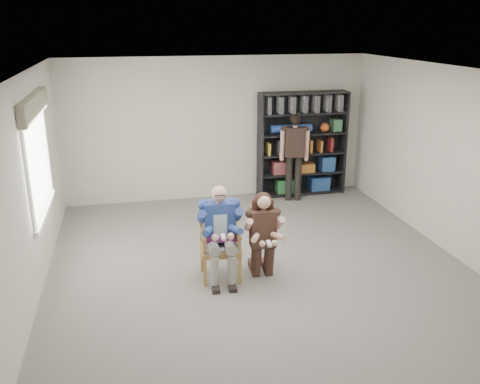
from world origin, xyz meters
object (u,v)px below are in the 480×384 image
object	(u,v)px
armchair	(220,243)
kneeling_woman	(263,236)
bookshelf	(302,144)
standing_man	(294,158)
seated_man	(220,233)

from	to	relation	value
armchair	kneeling_woman	bearing A→B (deg)	-7.97
bookshelf	standing_man	distance (m)	0.49
seated_man	kneeling_woman	bearing A→B (deg)	-7.97
armchair	standing_man	xyz separation A→B (m)	(2.02, 2.87, 0.35)
armchair	standing_man	bearing A→B (deg)	58.58
seated_man	bookshelf	xyz separation A→B (m)	(2.30, 3.22, 0.38)
armchair	kneeling_woman	world-z (taller)	kneeling_woman
kneeling_woman	bookshelf	size ratio (longest dim) A/B	0.58
kneeling_woman	standing_man	world-z (taller)	standing_man
bookshelf	standing_man	size ratio (longest dim) A/B	1.21
seated_man	bookshelf	size ratio (longest dim) A/B	0.64
bookshelf	seated_man	bearing A→B (deg)	-125.54
armchair	bookshelf	bearing A→B (deg)	58.18
seated_man	standing_man	size ratio (longest dim) A/B	0.77
seated_man	kneeling_woman	xyz separation A→B (m)	(0.58, -0.12, -0.06)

